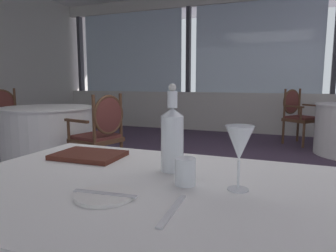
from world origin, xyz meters
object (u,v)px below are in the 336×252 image
water_tumbler (185,171)px  menu_book (89,155)px  dining_chair_1_0 (7,116)px  water_bottle (172,137)px  wine_glass (239,144)px  side_plate (105,195)px  dining_chair_0_1 (297,112)px  dining_chair_1_1 (101,130)px

water_tumbler → menu_book: water_tumbler is taller
dining_chair_1_0 → water_tumbler: bearing=-20.6°
water_bottle → wine_glass: size_ratio=1.62×
water_bottle → water_tumbler: 0.18m
side_plate → water_tumbler: 0.26m
wine_glass → water_bottle: bearing=155.4°
wine_glass → dining_chair_0_1: (0.27, 4.86, -0.34)m
wine_glass → water_tumbler: 0.19m
wine_glass → dining_chair_1_0: 4.53m
side_plate → dining_chair_1_1: bearing=124.1°
side_plate → dining_chair_1_1: dining_chair_1_1 is taller
wine_glass → dining_chair_1_1: wine_glass is taller
dining_chair_0_1 → wine_glass: bearing=-56.1°
water_bottle → dining_chair_1_1: bearing=130.0°
menu_book → dining_chair_1_1: (-1.15, 1.80, -0.22)m
water_bottle → menu_book: 0.43m
water_tumbler → wine_glass: bearing=4.8°
side_plate → water_tumbler: (0.18, 0.18, 0.04)m
dining_chair_1_1 → menu_book: bearing=136.0°
menu_book → side_plate: bearing=-51.0°
dining_chair_1_1 → dining_chair_1_0: bearing=-0.0°
dining_chair_1_0 → dining_chair_1_1: size_ratio=1.03×
dining_chair_0_1 → dining_chair_1_1: 3.56m
water_bottle → dining_chair_0_1: bearing=83.6°
dining_chair_1_1 → water_bottle: bearing=143.5°
side_plate → water_bottle: water_bottle is taller
side_plate → dining_chair_0_1: bearing=83.0°
wine_glass → dining_chair_1_0: (-3.80, 2.44, -0.33)m
water_tumbler → dining_chair_1_1: 2.59m
dining_chair_0_1 → dining_chair_1_1: (-2.08, -2.89, -0.01)m
water_bottle → dining_chair_1_0: water_bottle is taller
water_tumbler → dining_chair_1_0: (-3.64, 2.46, -0.23)m
water_tumbler → menu_book: bearing=159.8°
menu_book → dining_chair_1_1: dining_chair_1_1 is taller
wine_glass → side_plate: bearing=-150.1°
water_bottle → water_tumbler: (0.09, -0.13, -0.08)m
side_plate → water_bottle: 0.35m
water_bottle → water_tumbler: size_ratio=3.66×
side_plate → dining_chair_1_1: 2.62m
side_plate → water_bottle: size_ratio=0.53×
dining_chair_1_1 → water_tumbler: bearing=143.2°
water_bottle → dining_chair_0_1: 4.78m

